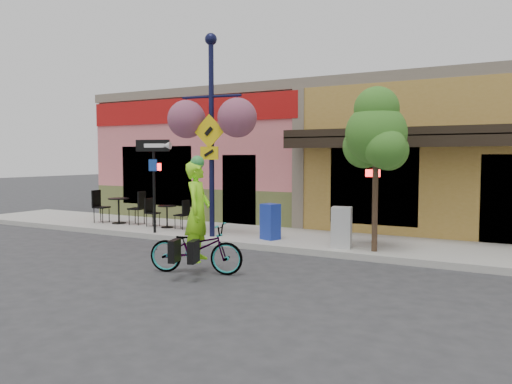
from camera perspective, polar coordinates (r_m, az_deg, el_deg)
ground at (r=11.24m, az=2.41°, el=-7.43°), size 90.00×90.00×0.00m
sidewalk at (r=13.02m, az=6.33°, el=-5.54°), size 24.00×3.00×0.15m
curb at (r=11.71m, az=3.61°, el=-6.60°), size 24.00×0.12×0.15m
building at (r=18.05m, az=13.07°, el=3.97°), size 18.20×8.20×4.50m
bicycle at (r=9.67m, az=-6.88°, el=-6.40°), size 1.96×1.14×0.97m
cyclist_rider at (r=9.57m, az=-6.66°, el=-3.70°), size 0.63×0.79×1.90m
lamp_post at (r=13.06m, az=-5.11°, el=6.41°), size 1.75×0.89×5.26m
one_way_sign at (r=13.92m, az=-11.56°, el=0.62°), size 1.00×0.48×2.55m
cafe_set_left at (r=16.18m, az=-15.42°, el=-1.66°), size 1.85×1.11×1.04m
cafe_set_right at (r=14.93m, az=-10.14°, el=-2.40°), size 1.44×0.73×0.86m
newspaper_box_blue at (r=12.63m, az=1.65°, el=-3.40°), size 0.50×0.47×0.90m
newspaper_box_grey at (r=11.62m, az=9.76°, el=-4.01°), size 0.51×0.48×0.94m
street_tree at (r=11.22m, az=13.51°, el=2.61°), size 1.89×1.89×3.65m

